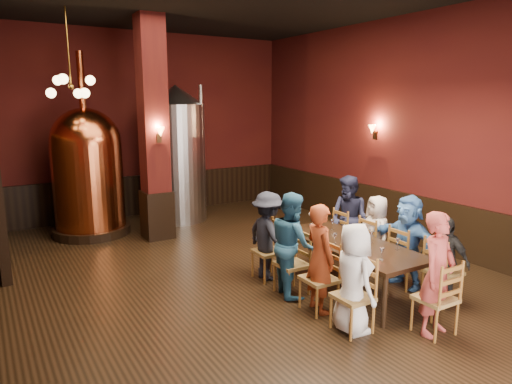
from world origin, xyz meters
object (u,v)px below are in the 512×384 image
person_2 (292,244)px  steel_vessel (177,154)px  rose_vase (315,215)px  dining_table (351,246)px  person_1 (320,258)px  copper_kettle (88,170)px  person_0 (353,278)px

person_2 → steel_vessel: bearing=14.7°
steel_vessel → rose_vase: (0.71, -4.34, -0.65)m
dining_table → person_2: size_ratio=1.56×
person_1 → dining_table: bearing=-62.9°
copper_kettle → steel_vessel: copper_kettle is taller
person_0 → person_1: person_1 is taller
person_1 → person_2: bearing=5.9°
copper_kettle → dining_table: bearing=-62.2°
dining_table → steel_vessel: bearing=97.9°
copper_kettle → steel_vessel: (2.09, 0.15, 0.21)m
dining_table → person_1: 0.91m
copper_kettle → person_1: bearing=-71.2°
person_0 → copper_kettle: copper_kettle is taller
dining_table → person_0: (-0.87, -0.98, 0.01)m
rose_vase → person_2: bearing=-146.1°
person_1 → rose_vase: bearing=-29.1°
steel_vessel → rose_vase: bearing=-80.7°
dining_table → copper_kettle: copper_kettle is taller
copper_kettle → rose_vase: (2.80, -4.19, -0.44)m
person_2 → person_1: bearing=-164.0°
dining_table → rose_vase: bearing=86.5°
dining_table → person_0: person_0 is taller
dining_table → copper_kettle: 5.87m
dining_table → person_2: 0.92m
dining_table → rose_vase: size_ratio=7.66×
copper_kettle → rose_vase: bearing=-56.2°
person_1 → person_2: (0.01, 0.66, 0.02)m
steel_vessel → rose_vase: steel_vessel is taller
rose_vase → dining_table: bearing=-94.6°
copper_kettle → person_0: bearing=-73.2°
person_0 → copper_kettle: bearing=25.7°
steel_vessel → copper_kettle: bearing=-175.8°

